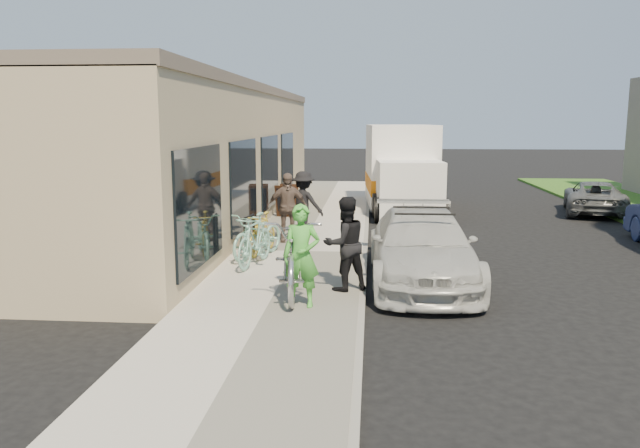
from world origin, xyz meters
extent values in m
plane|color=black|center=(0.00, 0.00, 0.00)|extent=(120.00, 120.00, 0.00)
cube|color=#B3ACA1|center=(-2.00, 3.00, 0.07)|extent=(3.00, 34.00, 0.15)
cube|color=gray|center=(-0.45, 3.00, 0.07)|extent=(0.12, 34.00, 0.13)
cube|color=tan|center=(-5.25, 8.00, 2.00)|extent=(3.50, 20.00, 4.00)
cube|color=#695B4F|center=(-5.25, 8.00, 4.10)|extent=(3.60, 20.00, 0.25)
cube|color=black|center=(-3.48, 0.00, 1.60)|extent=(0.06, 3.00, 2.20)
cube|color=black|center=(-3.48, 4.00, 1.60)|extent=(0.06, 3.00, 2.20)
cube|color=black|center=(-3.48, 8.00, 1.60)|extent=(0.06, 3.00, 2.20)
cube|color=black|center=(-3.48, 12.00, 1.60)|extent=(0.06, 3.00, 2.20)
cylinder|color=black|center=(-3.10, 2.20, 0.59)|extent=(0.06, 0.06, 0.88)
cylinder|color=black|center=(-3.02, 2.78, 0.59)|extent=(0.06, 0.06, 0.88)
cylinder|color=black|center=(-3.06, 2.49, 1.03)|extent=(0.15, 0.59, 0.06)
cube|color=black|center=(-3.03, 8.07, 0.66)|extent=(0.64, 0.34, 1.01)
cube|color=black|center=(-2.97, 8.44, 0.66)|extent=(0.64, 0.34, 1.01)
cube|color=black|center=(-3.03, 8.04, 0.71)|extent=(0.51, 0.24, 0.72)
imported|color=beige|center=(0.69, 0.92, 0.71)|extent=(2.06, 4.92, 1.42)
cylinder|color=black|center=(0.69, 0.39, 1.44)|extent=(1.12, 0.04, 0.04)
cylinder|color=black|center=(0.69, 1.33, 1.44)|extent=(1.12, 0.04, 0.04)
imported|color=gray|center=(0.54, 3.51, 0.54)|extent=(1.36, 3.20, 1.08)
cube|color=white|center=(0.88, 8.69, 0.95)|extent=(2.12, 2.12, 1.91)
cube|color=black|center=(0.88, 8.69, 1.36)|extent=(1.86, 0.17, 0.90)
cube|color=white|center=(0.71, 11.70, 1.56)|extent=(2.55, 4.34, 2.91)
cube|color=orange|center=(0.71, 11.70, 0.90)|extent=(2.57, 4.36, 0.55)
cylinder|color=black|center=(-0.09, 8.13, 0.40)|extent=(0.30, 0.82, 0.80)
cylinder|color=black|center=(1.91, 8.25, 0.40)|extent=(0.30, 0.82, 0.80)
cylinder|color=black|center=(-0.15, 9.24, 0.40)|extent=(0.30, 0.82, 0.80)
cylinder|color=black|center=(1.85, 9.35, 0.40)|extent=(0.30, 0.82, 0.80)
cylinder|color=black|center=(-0.37, 13.05, 0.40)|extent=(0.30, 0.82, 0.80)
cylinder|color=black|center=(1.63, 13.16, 0.40)|extent=(0.30, 0.82, 0.80)
imported|color=#545659|center=(7.31, 10.71, 0.56)|extent=(2.82, 4.38, 1.12)
imported|color=#A9A9AB|center=(-1.63, -0.62, 0.85)|extent=(1.16, 2.73, 1.40)
imported|color=green|center=(-1.44, -1.35, 1.00)|extent=(0.64, 0.44, 1.69)
imported|color=black|center=(-0.77, -0.29, 1.00)|extent=(1.04, 0.97, 1.69)
imported|color=#7FBDAA|center=(-2.74, 1.48, 0.70)|extent=(0.85, 1.88, 1.09)
imported|color=#7FBDAA|center=(-2.82, 2.25, 0.66)|extent=(1.33, 2.04, 1.01)
imported|color=gold|center=(-2.78, 2.61, 0.62)|extent=(0.74, 1.63, 0.95)
imported|color=black|center=(-2.11, 5.04, 1.00)|extent=(1.25, 0.96, 1.70)
imported|color=brown|center=(-2.42, 4.13, 1.02)|extent=(1.07, 0.59, 1.74)
camera|label=1|loc=(-0.30, -11.22, 3.18)|focal=35.00mm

